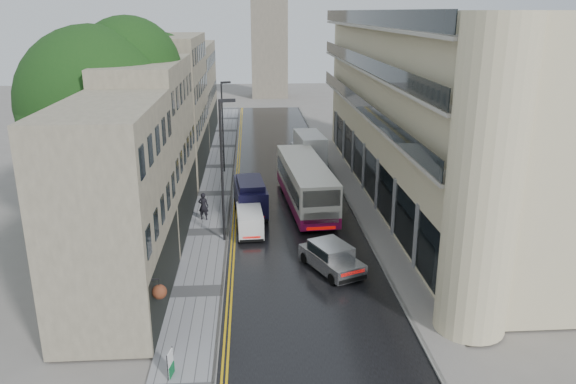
{
  "coord_description": "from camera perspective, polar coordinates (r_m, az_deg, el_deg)",
  "views": [
    {
      "loc": [
        -2.87,
        -15.72,
        14.08
      ],
      "look_at": [
        -0.6,
        18.0,
        3.17
      ],
      "focal_mm": 35.0,
      "sensor_mm": 36.0,
      "label": 1
    }
  ],
  "objects": [
    {
      "name": "tree_near",
      "position": [
        37.68,
        -18.69,
        6.03
      ],
      "size": [
        10.56,
        10.56,
        13.89
      ],
      "primitive_type": null,
      "color": "black",
      "rests_on": "ground"
    },
    {
      "name": "modern_block",
      "position": [
        44.32,
        13.63,
        8.2
      ],
      "size": [
        8.0,
        40.0,
        14.0
      ],
      "primitive_type": null,
      "color": "beige",
      "rests_on": "ground"
    },
    {
      "name": "navy_van",
      "position": [
        39.01,
        -5.0,
        -1.23
      ],
      "size": [
        2.53,
        5.36,
        2.65
      ],
      "primitive_type": null,
      "rotation": [
        0.0,
        0.0,
        0.09
      ],
      "color": "black",
      "rests_on": "road"
    },
    {
      "name": "white_lorry",
      "position": [
        49.24,
        1.31,
        3.55
      ],
      "size": [
        2.75,
        7.28,
        3.74
      ],
      "primitive_type": null,
      "rotation": [
        0.0,
        0.0,
        0.09
      ],
      "color": "silver",
      "rests_on": "road"
    },
    {
      "name": "lamp_post_far",
      "position": [
        50.74,
        -6.64,
        6.5
      ],
      "size": [
        0.92,
        0.51,
        8.08
      ],
      "primitive_type": null,
      "rotation": [
        0.0,
        0.0,
        0.36
      ],
      "color": "black",
      "rests_on": "left_sidewalk"
    },
    {
      "name": "silver_hatchback",
      "position": [
        30.44,
        4.56,
        -7.96
      ],
      "size": [
        3.5,
        4.76,
        1.63
      ],
      "primitive_type": null,
      "rotation": [
        0.0,
        0.0,
        0.41
      ],
      "color": "#BABABF",
      "rests_on": "road"
    },
    {
      "name": "lamp_post_near",
      "position": [
        34.83,
        -6.72,
        1.97
      ],
      "size": [
        1.03,
        0.39,
        8.96
      ],
      "primitive_type": null,
      "rotation": [
        0.0,
        0.0,
        0.17
      ],
      "color": "black",
      "rests_on": "left_sidewalk"
    },
    {
      "name": "left_sidewalk",
      "position": [
        45.53,
        -7.41,
        -0.2
      ],
      "size": [
        2.7,
        85.0,
        0.12
      ],
      "primitive_type": "cube",
      "color": "gray",
      "rests_on": "ground"
    },
    {
      "name": "pedestrian",
      "position": [
        39.62,
        -8.58,
        -1.44
      ],
      "size": [
        0.8,
        0.61,
        1.96
      ],
      "primitive_type": "imported",
      "rotation": [
        0.0,
        0.0,
        2.93
      ],
      "color": "black",
      "rests_on": "left_sidewalk"
    },
    {
      "name": "old_shop_row",
      "position": [
        46.89,
        -11.96,
        7.58
      ],
      "size": [
        4.5,
        56.0,
        12.0
      ],
      "primitive_type": null,
      "color": "gray",
      "rests_on": "ground"
    },
    {
      "name": "road",
      "position": [
        45.54,
        -0.05,
        -0.1
      ],
      "size": [
        9.0,
        85.0,
        0.02
      ],
      "primitive_type": "cube",
      "color": "black",
      "rests_on": "ground"
    },
    {
      "name": "estate_sign",
      "position": [
        23.9,
        -11.87,
        -16.71
      ],
      "size": [
        0.2,
        0.65,
        1.08
      ],
      "primitive_type": null,
      "rotation": [
        0.0,
        0.0,
        -0.19
      ],
      "color": "silver",
      "rests_on": "left_sidewalk"
    },
    {
      "name": "cream_bus",
      "position": [
        38.83,
        0.79,
        -0.73
      ],
      "size": [
        3.67,
        12.34,
        3.32
      ],
      "primitive_type": null,
      "rotation": [
        0.0,
        0.0,
        0.07
      ],
      "color": "beige",
      "rests_on": "road"
    },
    {
      "name": "tree_far",
      "position": [
        50.22,
        -14.66,
        8.32
      ],
      "size": [
        9.24,
        9.24,
        12.46
      ],
      "primitive_type": null,
      "color": "black",
      "rests_on": "ground"
    },
    {
      "name": "white_van",
      "position": [
        35.89,
        -4.96,
        -3.78
      ],
      "size": [
        1.81,
        3.83,
        1.7
      ],
      "primitive_type": null,
      "rotation": [
        0.0,
        0.0,
        0.06
      ],
      "color": "silver",
      "rests_on": "road"
    },
    {
      "name": "right_sidewalk",
      "position": [
        46.18,
        6.65,
        0.09
      ],
      "size": [
        1.8,
        85.0,
        0.12
      ],
      "primitive_type": "cube",
      "color": "slate",
      "rests_on": "ground"
    }
  ]
}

